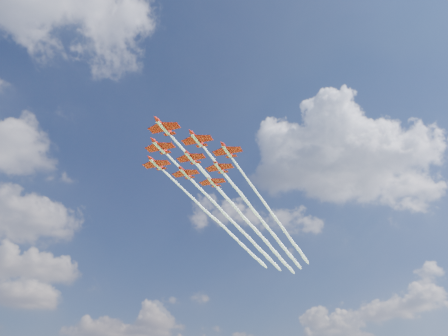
# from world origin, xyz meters

# --- Properties ---
(jet_lead) EXTENTS (117.08, 86.02, 2.76)m
(jet_lead) POSITION_xyz_m (38.01, 31.66, 74.91)
(jet_lead) COLOR red
(jet_row2_port) EXTENTS (117.08, 86.02, 2.76)m
(jet_row2_port) POSITION_xyz_m (49.75, 32.17, 74.91)
(jet_row2_port) COLOR red
(jet_row2_starb) EXTENTS (117.08, 86.02, 2.76)m
(jet_row2_starb) POSITION_xyz_m (42.13, 42.66, 74.91)
(jet_row2_starb) COLOR red
(jet_row3_port) EXTENTS (117.08, 86.02, 2.76)m
(jet_row3_port) POSITION_xyz_m (61.48, 32.68, 74.91)
(jet_row3_port) COLOR red
(jet_row3_centre) EXTENTS (117.08, 86.02, 2.76)m
(jet_row3_centre) POSITION_xyz_m (53.86, 43.17, 74.91)
(jet_row3_centre) COLOR red
(jet_row3_starb) EXTENTS (117.08, 86.02, 2.76)m
(jet_row3_starb) POSITION_xyz_m (46.24, 53.66, 74.91)
(jet_row3_starb) COLOR red
(jet_row4_port) EXTENTS (117.08, 86.02, 2.76)m
(jet_row4_port) POSITION_xyz_m (65.60, 43.68, 74.91)
(jet_row4_port) COLOR red
(jet_row4_starb) EXTENTS (117.08, 86.02, 2.76)m
(jet_row4_starb) POSITION_xyz_m (57.98, 54.17, 74.91)
(jet_row4_starb) COLOR red
(jet_tail) EXTENTS (117.08, 86.02, 2.76)m
(jet_tail) POSITION_xyz_m (69.71, 54.69, 74.91)
(jet_tail) COLOR red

